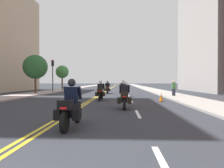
# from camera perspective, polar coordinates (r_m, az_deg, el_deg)

# --- Properties ---
(ground_plane) EXTENTS (264.00, 264.00, 0.00)m
(ground_plane) POSITION_cam_1_polar(r_m,az_deg,el_deg) (49.55, -0.13, -1.09)
(ground_plane) COLOR #2A2D33
(sidewalk_left) EXTENTS (2.98, 144.00, 0.12)m
(sidewalk_left) POSITION_cam_1_polar(r_m,az_deg,el_deg) (50.56, -9.13, -0.99)
(sidewalk_left) COLOR #A99B98
(sidewalk_left) RESTS_ON ground
(sidewalk_right) EXTENTS (2.98, 144.00, 0.12)m
(sidewalk_right) POSITION_cam_1_polar(r_m,az_deg,el_deg) (49.78, 9.01, -1.02)
(sidewalk_right) COLOR gray
(sidewalk_right) RESTS_ON ground
(centreline_yellow_inner) EXTENTS (0.12, 132.00, 0.01)m
(centreline_yellow_inner) POSITION_cam_1_polar(r_m,az_deg,el_deg) (49.55, -0.27, -1.08)
(centreline_yellow_inner) COLOR yellow
(centreline_yellow_inner) RESTS_ON ground
(centreline_yellow_outer) EXTENTS (0.12, 132.00, 0.01)m
(centreline_yellow_outer) POSITION_cam_1_polar(r_m,az_deg,el_deg) (49.54, 0.01, -1.08)
(centreline_yellow_outer) COLOR yellow
(centreline_yellow_outer) RESTS_ON ground
(lane_dashes_white) EXTENTS (0.14, 56.40, 0.01)m
(lane_dashes_white) POSITION_cam_1_polar(r_m,az_deg,el_deg) (30.51, 4.13, -2.16)
(lane_dashes_white) COLOR silver
(lane_dashes_white) RESTS_ON ground
(building_right_1) EXTENTS (6.73, 16.79, 26.50)m
(building_right_1) POSITION_cam_1_polar(r_m,az_deg,el_deg) (37.51, 26.78, 18.84)
(building_right_1) COLOR #9C9794
(building_right_1) RESTS_ON ground
(motorcycle_0) EXTENTS (0.77, 2.20, 1.59)m
(motorcycle_0) POSITION_cam_1_polar(r_m,az_deg,el_deg) (6.74, -11.44, -6.56)
(motorcycle_0) COLOR black
(motorcycle_0) RESTS_ON ground
(motorcycle_1) EXTENTS (0.77, 2.09, 1.57)m
(motorcycle_1) POSITION_cam_1_polar(r_m,az_deg,el_deg) (11.30, 3.53, -3.70)
(motorcycle_1) COLOR black
(motorcycle_1) RESTS_ON ground
(motorcycle_2) EXTENTS (0.77, 2.15, 1.61)m
(motorcycle_2) POSITION_cam_1_polar(r_m,az_deg,el_deg) (16.33, -3.19, -2.28)
(motorcycle_2) COLOR black
(motorcycle_2) RESTS_ON ground
(motorcycle_3) EXTENTS (0.76, 2.24, 1.65)m
(motorcycle_3) POSITION_cam_1_polar(r_m,az_deg,el_deg) (20.27, 3.17, -1.73)
(motorcycle_3) COLOR black
(motorcycle_3) RESTS_ON ground
(motorcycle_4) EXTENTS (0.77, 2.22, 1.61)m
(motorcycle_4) POSITION_cam_1_polar(r_m,az_deg,el_deg) (25.45, -1.28, -1.27)
(motorcycle_4) COLOR black
(motorcycle_4) RESTS_ON ground
(traffic_cone_0) EXTENTS (0.35, 0.35, 0.74)m
(traffic_cone_0) POSITION_cam_1_polar(r_m,az_deg,el_deg) (15.64, 13.57, -3.50)
(traffic_cone_0) COLOR black
(traffic_cone_0) RESTS_ON ground
(traffic_light_near) EXTENTS (0.28, 0.38, 4.41)m
(traffic_light_near) POSITION_cam_1_polar(r_m,az_deg,el_deg) (28.61, -16.27, 3.79)
(traffic_light_near) COLOR black
(traffic_light_near) RESTS_ON ground
(pedestrian_0) EXTENTS (0.37, 0.23, 1.63)m
(pedestrian_0) POSITION_cam_1_polar(r_m,az_deg,el_deg) (20.90, 16.89, -1.17)
(pedestrian_0) COLOR #26293A
(pedestrian_0) RESTS_ON ground
(street_tree_0) EXTENTS (2.15, 2.15, 4.23)m
(street_tree_0) POSITION_cam_1_polar(r_m,az_deg,el_deg) (35.21, -13.77, 3.29)
(street_tree_0) COLOR #4F3721
(street_tree_0) RESTS_ON ground
(street_tree_1) EXTENTS (2.99, 2.99, 4.84)m
(street_tree_1) POSITION_cam_1_polar(r_m,az_deg,el_deg) (27.19, -20.66, 4.49)
(street_tree_1) COLOR #4F3422
(street_tree_1) RESTS_ON ground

